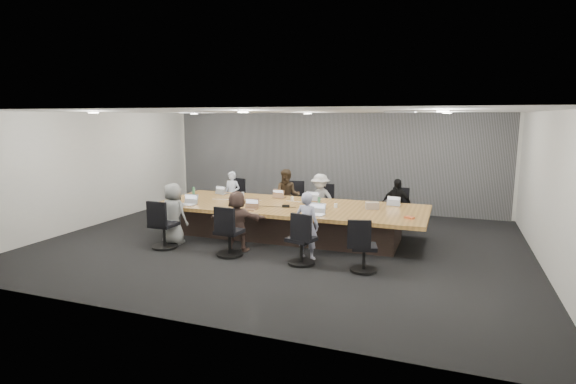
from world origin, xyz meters
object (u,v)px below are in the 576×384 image
(bottle_green_left, at_px, (194,191))
(chair_1, at_px, (292,204))
(conference_table, at_px, (290,220))
(person_4, at_px, (173,214))
(chair_7, at_px, (364,251))
(bottle_clear, at_px, (243,197))
(chair_4, at_px, (164,229))
(chair_2, at_px, (324,208))
(laptop_3, at_px, (394,205))
(snack_packet, at_px, (409,218))
(bottle_green_right, at_px, (319,202))
(chair_3, at_px, (398,213))
(person_0, at_px, (232,195))
(person_6, at_px, (307,226))
(person_3, at_px, (396,205))
(laptop_4, at_px, (188,205))
(stapler, at_px, (286,206))
(person_5, at_px, (237,221))
(laptop_6, at_px, (316,215))
(chair_6, at_px, (301,243))
(laptop_0, at_px, (222,193))
(laptop_2, at_px, (314,199))
(person_1, at_px, (287,196))
(person_2, at_px, (320,200))
(chair_5, at_px, (229,236))
(mug_brown, at_px, (192,198))
(canvas_bag, at_px, (372,206))
(laptop_1, at_px, (280,197))
(chair_0, at_px, (238,201))
(laptop_5, at_px, (249,209))

(bottle_green_left, bearing_deg, chair_1, 34.16)
(conference_table, relative_size, person_4, 4.59)
(chair_7, bearing_deg, bottle_clear, 137.35)
(chair_4, bearing_deg, chair_2, 54.55)
(laptop_3, height_order, snack_packet, snack_packet)
(bottle_green_right, bearing_deg, chair_3, 48.98)
(person_0, relative_size, person_6, 0.96)
(person_3, bearing_deg, snack_packet, -65.01)
(conference_table, height_order, laptop_4, laptop_4)
(person_6, bearing_deg, chair_7, 175.32)
(stapler, bearing_deg, person_5, -137.76)
(chair_3, distance_m, laptop_3, 0.98)
(laptop_6, bearing_deg, chair_6, -85.16)
(stapler, bearing_deg, bottle_green_right, 5.99)
(laptop_0, distance_m, laptop_2, 2.45)
(person_1, bearing_deg, person_4, -133.20)
(chair_6, height_order, person_5, person_5)
(chair_6, xyz_separation_m, person_2, (-0.52, 3.05, 0.25))
(laptop_0, height_order, laptop_6, same)
(chair_5, bearing_deg, person_4, 171.36)
(chair_2, distance_m, stapler, 2.06)
(person_6, bearing_deg, chair_6, 102.11)
(chair_3, distance_m, chair_6, 3.66)
(person_2, relative_size, mug_brown, 10.80)
(chair_1, xyz_separation_m, person_3, (2.74, -0.35, 0.23))
(person_6, bearing_deg, laptop_6, -77.89)
(laptop_4, relative_size, canvas_bag, 1.23)
(chair_2, relative_size, chair_3, 0.99)
(laptop_1, height_order, person_5, person_5)
(chair_7, relative_size, person_0, 0.60)
(person_5, bearing_deg, chair_5, 77.23)
(chair_0, xyz_separation_m, laptop_5, (1.50, -2.50, 0.35))
(chair_0, xyz_separation_m, laptop_3, (4.32, -0.90, 0.35))
(bottle_green_right, height_order, canvas_bag, bottle_green_right)
(bottle_green_left, bearing_deg, person_2, 19.85)
(person_1, bearing_deg, person_0, 167.27)
(chair_7, distance_m, person_5, 2.67)
(person_5, distance_m, bottle_green_right, 1.89)
(laptop_5, relative_size, mug_brown, 2.54)
(laptop_2, xyz_separation_m, person_3, (1.87, 0.55, -0.12))
(chair_4, distance_m, person_2, 3.93)
(chair_7, distance_m, person_2, 3.49)
(bottle_green_right, bearing_deg, chair_2, 102.03)
(person_4, bearing_deg, person_2, -126.50)
(chair_4, relative_size, laptop_1, 2.69)
(chair_3, bearing_deg, bottle_green_right, 39.95)
(chair_3, xyz_separation_m, laptop_4, (-4.33, -2.50, 0.38))
(person_1, bearing_deg, laptop_2, -44.87)
(mug_brown, relative_size, snack_packet, 0.69)
(chair_7, bearing_deg, bottle_green_left, 143.10)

